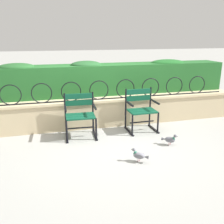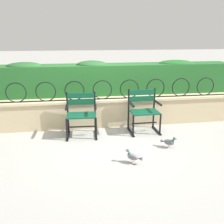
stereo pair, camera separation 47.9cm
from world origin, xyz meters
name	(u,v)px [view 2 (the right image)]	position (x,y,z in m)	size (l,w,h in m)	color
ground_plane	(113,142)	(0.00, 0.00, 0.00)	(60.00, 60.00, 0.00)	#9E9E99
stone_wall	(107,112)	(0.00, 0.96, 0.32)	(6.33, 0.41, 0.62)	#C6B289
iron_arch_fence	(103,91)	(-0.09, 0.89, 0.81)	(5.81, 0.02, 0.42)	black
hedge_row	(103,78)	(0.00, 1.46, 0.99)	(6.20, 0.65, 0.78)	#236028
park_chair_left	(81,113)	(-0.58, 0.47, 0.46)	(0.63, 0.55, 0.86)	#0F4C33
park_chair_right	(144,110)	(0.72, 0.49, 0.47)	(0.61, 0.53, 0.88)	#0F4C33
pigeon_near_chairs	(133,156)	(0.18, -0.86, 0.11)	(0.26, 0.21, 0.22)	gray
pigeon_far_side	(169,142)	(0.96, -0.40, 0.11)	(0.25, 0.22, 0.22)	slate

